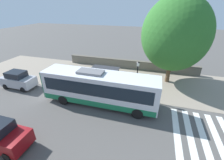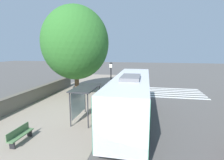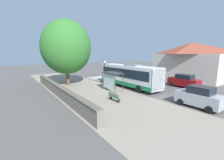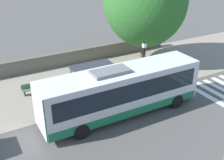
% 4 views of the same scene
% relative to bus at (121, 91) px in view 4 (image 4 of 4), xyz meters
% --- Properties ---
extents(ground_plane, '(120.00, 120.00, 0.00)m').
position_rel_bus_xyz_m(ground_plane, '(-1.61, 1.17, -1.81)').
color(ground_plane, '#514F4C').
rests_on(ground_plane, ground).
extents(sidewalk_plaza, '(9.00, 44.00, 0.02)m').
position_rel_bus_xyz_m(sidewalk_plaza, '(-6.11, 1.17, -1.80)').
color(sidewalk_plaza, gray).
rests_on(sidewalk_plaza, ground).
extents(stone_wall, '(0.60, 20.00, 1.36)m').
position_rel_bus_xyz_m(stone_wall, '(-10.16, 1.17, -1.13)').
color(stone_wall, '#6B6356').
rests_on(stone_wall, ground).
extents(bus, '(2.61, 11.18, 3.50)m').
position_rel_bus_xyz_m(bus, '(0.00, 0.00, 0.00)').
color(bus, silver).
rests_on(bus, ground).
extents(bus_shelter, '(1.56, 3.21, 2.51)m').
position_rel_bus_xyz_m(bus_shelter, '(-3.47, -0.54, 0.25)').
color(bus_shelter, '#2D2D33').
rests_on(bus_shelter, ground).
extents(pedestrian, '(0.34, 0.24, 1.80)m').
position_rel_bus_xyz_m(pedestrian, '(-1.56, 4.67, -0.75)').
color(pedestrian, '#2D3347').
rests_on(pedestrian, ground).
extents(bench, '(0.40, 1.77, 0.88)m').
position_rel_bus_xyz_m(bench, '(-5.89, -4.49, -1.33)').
color(bench, '#4C7247').
rests_on(bench, ground).
extents(street_lamp_near, '(0.28, 0.28, 4.10)m').
position_rel_bus_xyz_m(street_lamp_near, '(-2.21, 3.28, 0.63)').
color(street_lamp_near, black).
rests_on(street_lamp_near, ground).
extents(shade_tree, '(7.62, 7.62, 10.19)m').
position_rel_bus_xyz_m(shade_tree, '(-7.05, 6.67, 4.18)').
color(shade_tree, brown).
rests_on(shade_tree, ground).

